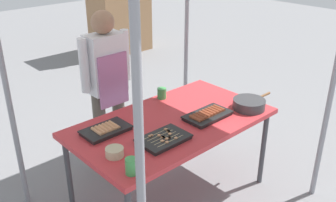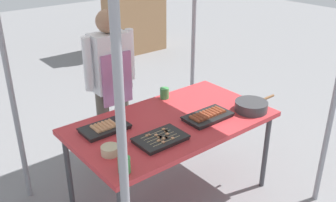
{
  "view_description": "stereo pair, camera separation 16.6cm",
  "coord_description": "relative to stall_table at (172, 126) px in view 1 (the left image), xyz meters",
  "views": [
    {
      "loc": [
        -1.83,
        -1.95,
        2.14
      ],
      "look_at": [
        0.0,
        0.05,
        0.9
      ],
      "focal_mm": 40.7,
      "sensor_mm": 36.0,
      "label": 1
    },
    {
      "loc": [
        -1.7,
        -2.05,
        2.14
      ],
      "look_at": [
        0.0,
        0.05,
        0.9
      ],
      "focal_mm": 40.7,
      "sensor_mm": 36.0,
      "label": 2
    }
  ],
  "objects": [
    {
      "name": "drink_cup_near_edge",
      "position": [
        0.22,
        0.37,
        0.1
      ],
      "size": [
        0.08,
        0.08,
        0.09
      ],
      "primitive_type": "cylinder",
      "color": "#3F994C",
      "rests_on": "stall_table"
    },
    {
      "name": "tray_meat_skewers",
      "position": [
        -0.26,
        -0.19,
        0.07
      ],
      "size": [
        0.36,
        0.24,
        0.04
      ],
      "color": "black",
      "rests_on": "stall_table"
    },
    {
      "name": "drink_cup_by_wok",
      "position": [
        -0.67,
        -0.35,
        0.11
      ],
      "size": [
        0.08,
        0.08,
        0.11
      ],
      "primitive_type": "cylinder",
      "color": "#3F994C",
      "rests_on": "stall_table"
    },
    {
      "name": "cooking_wok",
      "position": [
        0.62,
        -0.28,
        0.1
      ],
      "size": [
        0.43,
        0.27,
        0.08
      ],
      "color": "#38383A",
      "rests_on": "stall_table"
    },
    {
      "name": "condiment_bowl",
      "position": [
        -0.64,
        -0.12,
        0.08
      ],
      "size": [
        0.12,
        0.12,
        0.06
      ],
      "primitive_type": "cylinder",
      "color": "#BFB28C",
      "rests_on": "stall_table"
    },
    {
      "name": "stall_table",
      "position": [
        0.0,
        0.0,
        0.0
      ],
      "size": [
        1.6,
        0.9,
        0.75
      ],
      "color": "#C63338",
      "rests_on": "ground"
    },
    {
      "name": "ground_plane",
      "position": [
        0.0,
        0.0,
        -0.7
      ],
      "size": [
        18.0,
        18.0,
        0.0
      ],
      "primitive_type": "plane",
      "color": "slate"
    },
    {
      "name": "tray_pork_links",
      "position": [
        -0.5,
        0.19,
        0.07
      ],
      "size": [
        0.36,
        0.21,
        0.05
      ],
      "color": "black",
      "rests_on": "stall_table"
    },
    {
      "name": "tray_grilled_sausages",
      "position": [
        0.24,
        -0.15,
        0.07
      ],
      "size": [
        0.39,
        0.22,
        0.05
      ],
      "color": "black",
      "rests_on": "stall_table"
    },
    {
      "name": "vendor_woman",
      "position": [
        -0.05,
        0.82,
        0.18
      ],
      "size": [
        0.52,
        0.22,
        1.5
      ],
      "rotation": [
        0.0,
        0.0,
        3.14
      ],
      "color": "#595147",
      "rests_on": "ground"
    }
  ]
}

